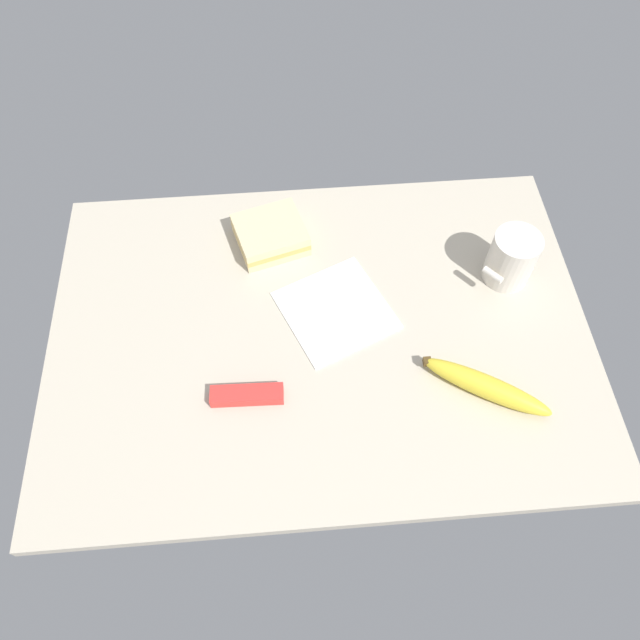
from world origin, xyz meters
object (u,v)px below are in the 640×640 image
Objects in this scene: coffee_mug_black at (512,258)px; snack_bar at (247,395)px; sandwich_main at (271,235)px; paper_napkin at (336,310)px; banana at (486,386)px.

coffee_mug_black is 0.88× the size of snack_bar.
coffee_mug_black is at bearing -14.81° from sandwich_main.
sandwich_main reaches higher than snack_bar.
coffee_mug_black is 0.59× the size of paper_napkin.
coffee_mug_black is 31.14cm from paper_napkin.
paper_napkin is at bearing -170.74° from coffee_mug_black.
snack_bar is at bearing -99.03° from sandwich_main.
sandwich_main is 0.73× the size of banana.
banana is 1.73× the size of snack_bar.
banana is (-8.64, -21.84, -3.27)cm from coffee_mug_black.
snack_bar is (-4.88, -30.70, -1.20)cm from sandwich_main.
sandwich_main is 31.11cm from snack_bar.
snack_bar is 0.67× the size of paper_napkin.
sandwich_main is 0.85× the size of paper_napkin.
banana reaches higher than snack_bar.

